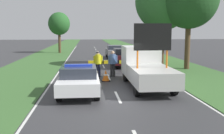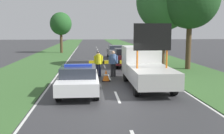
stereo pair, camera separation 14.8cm
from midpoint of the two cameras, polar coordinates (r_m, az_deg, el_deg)
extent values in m
plane|color=#333335|center=(12.94, 1.26, -6.02)|extent=(160.00, 160.00, 0.00)
cube|color=silver|center=(12.49, 1.49, -6.53)|extent=(0.12, 2.22, 0.01)
cube|color=silver|center=(17.65, -0.41, -2.23)|extent=(0.12, 2.22, 0.01)
cube|color=silver|center=(22.88, -1.44, 0.11)|extent=(0.12, 2.22, 0.01)
cube|color=silver|center=(28.13, -2.08, 1.58)|extent=(0.12, 2.22, 0.01)
cube|color=silver|center=(33.40, -2.53, 2.58)|extent=(0.12, 2.22, 0.01)
cube|color=silver|center=(38.68, -2.85, 3.31)|extent=(0.12, 2.22, 0.01)
cube|color=silver|center=(43.96, -3.10, 3.87)|extent=(0.12, 2.22, 0.01)
cube|color=silver|center=(49.25, -3.29, 4.31)|extent=(0.12, 2.22, 0.01)
cube|color=silver|center=(24.56, -10.06, 0.53)|extent=(0.10, 58.52, 0.01)
cube|color=silver|center=(24.95, 6.59, 0.71)|extent=(0.10, 58.52, 0.01)
cube|color=#38602D|center=(32.99, -13.26, 2.33)|extent=(4.97, 120.00, 0.03)
cube|color=#38602D|center=(33.49, 8.15, 2.54)|extent=(4.97, 120.00, 0.03)
cube|color=white|center=(13.15, -6.95, -3.07)|extent=(1.92, 4.41, 0.56)
cube|color=#282D38|center=(12.93, -7.01, -0.90)|extent=(1.69, 2.03, 0.49)
cylinder|color=black|center=(14.59, -10.04, -3.15)|extent=(0.24, 0.69, 0.69)
cylinder|color=black|center=(14.54, -3.43, -3.09)|extent=(0.24, 0.69, 0.69)
cylinder|color=black|center=(11.94, -11.21, -5.67)|extent=(0.24, 0.69, 0.69)
cylinder|color=black|center=(11.86, -3.10, -5.61)|extent=(0.24, 0.69, 0.69)
cube|color=#1E38C6|center=(12.88, -7.04, 0.39)|extent=(1.34, 0.24, 0.10)
cube|color=#193399|center=(13.14, -6.96, -2.95)|extent=(1.93, 3.62, 0.10)
cube|color=black|center=(15.36, -6.65, -1.68)|extent=(1.05, 0.08, 0.33)
cube|color=white|center=(16.27, 6.49, 1.47)|extent=(2.07, 2.22, 1.73)
cube|color=#232833|center=(17.30, 5.80, 2.90)|extent=(1.76, 0.04, 0.76)
cube|color=#B2B2AD|center=(13.46, 8.93, -1.93)|extent=(2.07, 3.72, 0.79)
cylinder|color=#D16619|center=(13.18, 5.82, 1.64)|extent=(0.09, 0.09, 0.90)
cylinder|color=#D16619|center=(13.54, 12.11, 1.67)|extent=(0.09, 0.09, 0.90)
cube|color=black|center=(13.27, 9.12, 6.47)|extent=(1.89, 0.12, 1.34)
cylinder|color=black|center=(16.23, 3.27, -1.58)|extent=(0.24, 0.88, 0.88)
cylinder|color=black|center=(16.59, 9.55, -1.47)|extent=(0.24, 0.88, 0.88)
cylinder|color=black|center=(12.63, 5.65, -4.36)|extent=(0.24, 0.88, 0.88)
cylinder|color=black|center=(13.09, 13.58, -4.11)|extent=(0.24, 0.88, 0.88)
cylinder|color=black|center=(18.52, -3.80, -0.54)|extent=(0.07, 0.07, 0.79)
cylinder|color=black|center=(18.75, 4.25, -0.44)|extent=(0.07, 0.07, 0.79)
cube|color=yellow|center=(18.45, -3.99, 1.04)|extent=(0.55, 0.08, 0.24)
cube|color=black|center=(18.46, -2.29, 1.05)|extent=(0.55, 0.08, 0.24)
cube|color=yellow|center=(18.50, -0.60, 1.07)|extent=(0.55, 0.08, 0.24)
cube|color=black|center=(18.54, 1.09, 1.09)|extent=(0.55, 0.08, 0.24)
cube|color=yellow|center=(18.61, 2.77, 1.11)|extent=(0.55, 0.08, 0.24)
cube|color=black|center=(18.69, 4.43, 1.12)|extent=(0.55, 0.08, 0.24)
cylinder|color=#191E38|center=(17.91, -3.00, -0.71)|extent=(0.16, 0.16, 0.86)
cylinder|color=#191E38|center=(17.92, -2.43, -0.71)|extent=(0.16, 0.16, 0.86)
cylinder|color=yellow|center=(17.82, -2.73, 1.68)|extent=(0.39, 0.39, 0.64)
cylinder|color=yellow|center=(17.81, -3.52, 1.57)|extent=(0.13, 0.13, 0.55)
cylinder|color=yellow|center=(17.83, -1.94, 1.59)|extent=(0.13, 0.13, 0.55)
sphere|color=beige|center=(17.77, -2.74, 3.07)|extent=(0.22, 0.22, 0.22)
cylinder|color=#141933|center=(17.77, -2.74, 3.27)|extent=(0.26, 0.26, 0.06)
cylinder|color=#232326|center=(17.82, 0.21, -0.72)|extent=(0.16, 0.16, 0.88)
cylinder|color=#232326|center=(17.84, 0.79, -0.71)|extent=(0.16, 0.16, 0.88)
cylinder|color=#4C6B9E|center=(17.73, 0.50, 1.74)|extent=(0.40, 0.40, 0.66)
cylinder|color=#4C6B9E|center=(17.71, -0.30, 1.62)|extent=(0.13, 0.13, 0.56)
cylinder|color=#4C6B9E|center=(17.76, 1.31, 1.64)|extent=(0.13, 0.13, 0.56)
sphere|color=tan|center=(17.69, 0.50, 3.16)|extent=(0.23, 0.23, 0.23)
cube|color=black|center=(16.35, -1.06, -3.02)|extent=(0.52, 0.52, 0.03)
cone|color=orange|center=(16.29, -1.06, -1.79)|extent=(0.44, 0.44, 0.68)
cylinder|color=white|center=(16.28, -1.06, -1.68)|extent=(0.25, 0.25, 0.09)
cube|color=black|center=(18.76, 7.54, -1.66)|extent=(0.53, 0.53, 0.03)
cone|color=orange|center=(18.71, 7.56, -0.56)|extent=(0.45, 0.45, 0.70)
cylinder|color=white|center=(18.70, 7.57, -0.46)|extent=(0.25, 0.25, 0.10)
cube|color=black|center=(20.02, 4.00, -1.01)|extent=(0.51, 0.51, 0.03)
cone|color=orange|center=(19.97, 4.01, -0.01)|extent=(0.44, 0.44, 0.67)
cylinder|color=white|center=(19.96, 4.01, 0.09)|extent=(0.25, 0.25, 0.09)
cube|color=maroon|center=(23.03, 2.83, 1.89)|extent=(1.79, 4.14, 0.75)
cube|color=#282D38|center=(22.85, 2.88, 3.42)|extent=(1.58, 1.90, 0.51)
cylinder|color=black|center=(24.25, 0.60, 1.32)|extent=(0.24, 0.64, 0.64)
cylinder|color=black|center=(24.45, 4.23, 1.35)|extent=(0.24, 0.64, 0.64)
cylinder|color=black|center=(21.72, 1.24, 0.53)|extent=(0.24, 0.64, 0.64)
cylinder|color=black|center=(21.94, 5.28, 0.58)|extent=(0.24, 0.64, 0.64)
cube|color=slate|center=(30.08, 1.04, 3.29)|extent=(1.87, 4.32, 0.66)
cube|color=#282D38|center=(29.91, 1.06, 4.31)|extent=(1.64, 1.99, 0.44)
cylinder|color=black|center=(31.36, -0.70, 2.88)|extent=(0.24, 0.71, 0.71)
cylinder|color=black|center=(31.52, 2.26, 2.90)|extent=(0.24, 0.71, 0.71)
cylinder|color=black|center=(28.70, -0.31, 2.41)|extent=(0.24, 0.71, 0.71)
cylinder|color=black|center=(28.88, 2.91, 2.44)|extent=(0.24, 0.71, 0.71)
cylinder|color=#4C3823|center=(37.32, -10.87, 5.28)|extent=(0.37, 0.37, 2.95)
ellipsoid|color=#235623|center=(37.30, -10.97, 9.25)|extent=(2.97, 2.97, 3.12)
cylinder|color=#4C3823|center=(22.92, 11.19, 4.76)|extent=(0.42, 0.42, 3.82)
ellipsoid|color=#2D662D|center=(23.01, 11.44, 13.87)|extent=(4.64, 4.64, 4.87)
cylinder|color=#4C3823|center=(22.01, 16.50, 4.61)|extent=(0.42, 0.42, 3.94)
camera|label=1|loc=(0.07, -89.71, 0.04)|focal=42.00mm
camera|label=2|loc=(0.07, 90.29, -0.04)|focal=42.00mm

